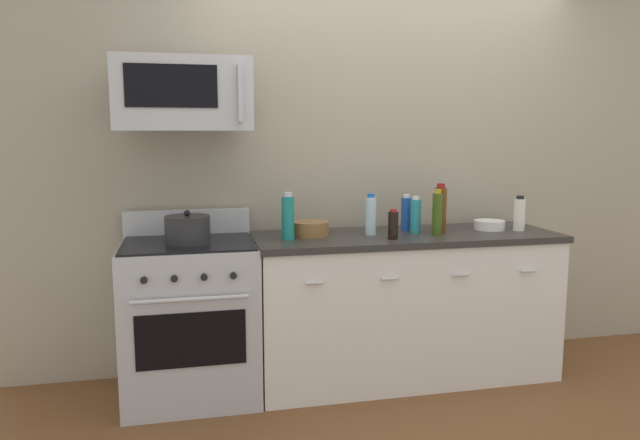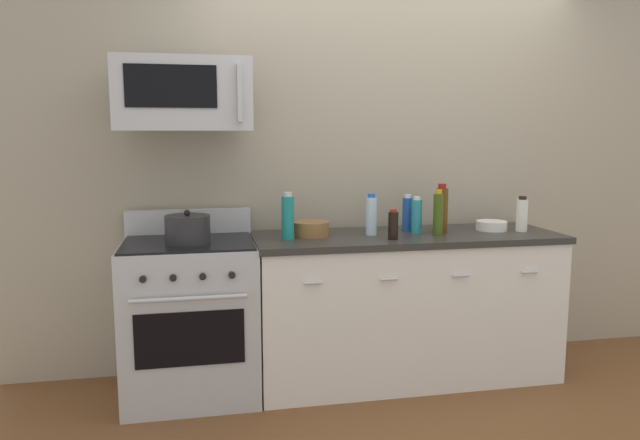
# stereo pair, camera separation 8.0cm
# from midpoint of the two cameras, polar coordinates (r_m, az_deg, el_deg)

# --- Properties ---
(ground_plane) EXTENTS (5.98, 5.98, 0.00)m
(ground_plane) POSITION_cam_midpoint_polar(r_m,az_deg,el_deg) (3.99, 7.35, -14.43)
(ground_plane) COLOR brown
(back_wall) EXTENTS (4.98, 0.10, 2.70)m
(back_wall) POSITION_cam_midpoint_polar(r_m,az_deg,el_deg) (4.08, 5.72, 5.61)
(back_wall) COLOR #9E937F
(back_wall) RESTS_ON ground_plane
(counter_unit) EXTENTS (1.89, 0.66, 0.92)m
(counter_unit) POSITION_cam_midpoint_polar(r_m,az_deg,el_deg) (3.84, 7.48, -8.08)
(counter_unit) COLOR silver
(counter_unit) RESTS_ON ground_plane
(range_oven) EXTENTS (0.76, 0.69, 1.07)m
(range_oven) POSITION_cam_midpoint_polar(r_m,az_deg,el_deg) (3.62, -12.86, -9.10)
(range_oven) COLOR #B7BABF
(range_oven) RESTS_ON ground_plane
(microwave) EXTENTS (0.74, 0.44, 0.40)m
(microwave) POSITION_cam_midpoint_polar(r_m,az_deg,el_deg) (3.51, -13.54, 11.54)
(microwave) COLOR #B7BABF
(bottle_soy_sauce_dark) EXTENTS (0.06, 0.06, 0.18)m
(bottle_soy_sauce_dark) POSITION_cam_midpoint_polar(r_m,az_deg,el_deg) (3.52, 6.33, -0.47)
(bottle_soy_sauce_dark) COLOR black
(bottle_soy_sauce_dark) RESTS_ON countertop_slab
(bottle_olive_oil) EXTENTS (0.06, 0.06, 0.28)m
(bottle_olive_oil) POSITION_cam_midpoint_polar(r_m,az_deg,el_deg) (3.70, 10.50, 0.62)
(bottle_olive_oil) COLOR #385114
(bottle_olive_oil) RESTS_ON countertop_slab
(bottle_soda_blue) EXTENTS (0.06, 0.06, 0.23)m
(bottle_soda_blue) POSITION_cam_midpoint_polar(r_m,az_deg,el_deg) (3.84, 7.61, 0.62)
(bottle_soda_blue) COLOR #1E4CA5
(bottle_soda_blue) RESTS_ON countertop_slab
(bottle_sparkling_teal) EXTENTS (0.07, 0.07, 0.28)m
(bottle_sparkling_teal) POSITION_cam_midpoint_polar(r_m,az_deg,el_deg) (3.49, -3.73, 0.27)
(bottle_sparkling_teal) COLOR #197F7A
(bottle_sparkling_teal) RESTS_ON countertop_slab
(bottle_wine_amber) EXTENTS (0.08, 0.08, 0.31)m
(bottle_wine_amber) POSITION_cam_midpoint_polar(r_m,az_deg,el_deg) (3.80, 10.80, 1.01)
(bottle_wine_amber) COLOR #59330F
(bottle_wine_amber) RESTS_ON countertop_slab
(bottle_vinegar_white) EXTENTS (0.07, 0.07, 0.22)m
(bottle_vinegar_white) POSITION_cam_midpoint_polar(r_m,az_deg,el_deg) (4.00, 17.92, 0.54)
(bottle_vinegar_white) COLOR silver
(bottle_vinegar_white) RESTS_ON countertop_slab
(bottle_dish_soap) EXTENTS (0.06, 0.06, 0.23)m
(bottle_dish_soap) POSITION_cam_midpoint_polar(r_m,az_deg,el_deg) (3.76, 8.49, 0.42)
(bottle_dish_soap) COLOR teal
(bottle_dish_soap) RESTS_ON countertop_slab
(bottle_water_clear) EXTENTS (0.07, 0.07, 0.25)m
(bottle_water_clear) POSITION_cam_midpoint_polar(r_m,az_deg,el_deg) (3.66, 4.23, 0.45)
(bottle_water_clear) COLOR silver
(bottle_water_clear) RESTS_ON countertop_slab
(bowl_wooden_salad) EXTENTS (0.23, 0.23, 0.09)m
(bowl_wooden_salad) POSITION_cam_midpoint_polar(r_m,az_deg,el_deg) (3.62, -1.56, -0.79)
(bowl_wooden_salad) COLOR brown
(bowl_wooden_salad) RESTS_ON countertop_slab
(bowl_white_ceramic) EXTENTS (0.20, 0.20, 0.06)m
(bowl_white_ceramic) POSITION_cam_midpoint_polar(r_m,az_deg,el_deg) (4.00, 15.27, -0.43)
(bowl_white_ceramic) COLOR white
(bowl_white_ceramic) RESTS_ON countertop_slab
(stockpot) EXTENTS (0.25, 0.25, 0.19)m
(stockpot) POSITION_cam_midpoint_polar(r_m,az_deg,el_deg) (3.45, -13.15, -0.89)
(stockpot) COLOR #262628
(stockpot) RESTS_ON range_oven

